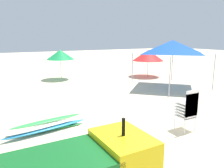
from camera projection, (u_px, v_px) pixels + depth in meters
ground at (158, 164)px, 5.06m from camera, size 80.00×80.00×0.00m
stacked_plastic_chairs at (188, 107)px, 6.66m from camera, size 0.48×0.48×1.29m
surfboard_pile at (46, 126)px, 6.76m from camera, size 2.55×0.77×0.32m
popup_canopy at (172, 47)px, 12.18m from camera, size 3.14×3.14×2.62m
beach_umbrella_left at (148, 55)px, 15.83m from camera, size 2.17×2.17×1.89m
beach_umbrella_mid at (60, 55)px, 14.73m from camera, size 1.80×1.80×1.95m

